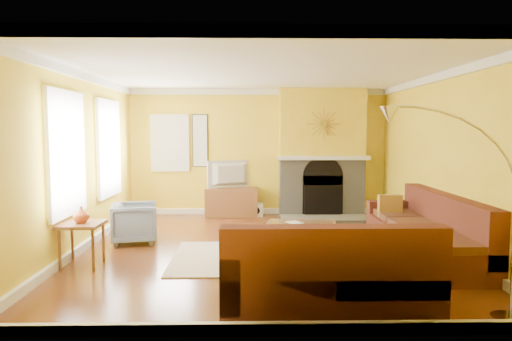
{
  "coord_description": "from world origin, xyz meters",
  "views": [
    {
      "loc": [
        -0.23,
        -6.87,
        1.81
      ],
      "look_at": [
        -0.09,
        0.4,
        1.18
      ],
      "focal_mm": 32.0,
      "sensor_mm": 36.0,
      "label": 1
    }
  ],
  "objects_px": {
    "coffee_table": "(301,239)",
    "armchair": "(135,223)",
    "sectional_sofa": "(349,232)",
    "media_console": "(231,202)",
    "arc_lamp": "(456,218)",
    "side_table": "(82,245)"
  },
  "relations": [
    {
      "from": "side_table",
      "to": "arc_lamp",
      "type": "relative_size",
      "value": 0.29
    },
    {
      "from": "sectional_sofa",
      "to": "media_console",
      "type": "xyz_separation_m",
      "value": [
        -1.7,
        3.63,
        -0.15
      ]
    },
    {
      "from": "armchair",
      "to": "side_table",
      "type": "relative_size",
      "value": 1.21
    },
    {
      "from": "sectional_sofa",
      "to": "coffee_table",
      "type": "bearing_deg",
      "value": 131.27
    },
    {
      "from": "media_console",
      "to": "armchair",
      "type": "relative_size",
      "value": 1.54
    },
    {
      "from": "media_console",
      "to": "side_table",
      "type": "xyz_separation_m",
      "value": [
        -1.87,
        -3.61,
        -0.01
      ]
    },
    {
      "from": "media_console",
      "to": "armchair",
      "type": "distance_m",
      "value": 2.74
    },
    {
      "from": "coffee_table",
      "to": "arc_lamp",
      "type": "distance_m",
      "value": 2.88
    },
    {
      "from": "coffee_table",
      "to": "armchair",
      "type": "bearing_deg",
      "value": 165.38
    },
    {
      "from": "coffee_table",
      "to": "side_table",
      "type": "relative_size",
      "value": 1.76
    },
    {
      "from": "coffee_table",
      "to": "side_table",
      "type": "xyz_separation_m",
      "value": [
        -3.01,
        -0.62,
        0.09
      ]
    },
    {
      "from": "coffee_table",
      "to": "sectional_sofa",
      "type": "bearing_deg",
      "value": -48.73
    },
    {
      "from": "arc_lamp",
      "to": "sectional_sofa",
      "type": "bearing_deg",
      "value": 106.97
    },
    {
      "from": "media_console",
      "to": "arc_lamp",
      "type": "bearing_deg",
      "value": -67.56
    },
    {
      "from": "media_console",
      "to": "side_table",
      "type": "bearing_deg",
      "value": -117.37
    },
    {
      "from": "coffee_table",
      "to": "arc_lamp",
      "type": "height_order",
      "value": "arc_lamp"
    },
    {
      "from": "sectional_sofa",
      "to": "coffee_table",
      "type": "xyz_separation_m",
      "value": [
        -0.56,
        0.64,
        -0.24
      ]
    },
    {
      "from": "armchair",
      "to": "side_table",
      "type": "bearing_deg",
      "value": 151.47
    },
    {
      "from": "coffee_table",
      "to": "armchair",
      "type": "distance_m",
      "value": 2.71
    },
    {
      "from": "sectional_sofa",
      "to": "coffee_table",
      "type": "distance_m",
      "value": 0.89
    },
    {
      "from": "arc_lamp",
      "to": "armchair",
      "type": "bearing_deg",
      "value": 139.53
    },
    {
      "from": "coffee_table",
      "to": "arc_lamp",
      "type": "bearing_deg",
      "value": -65.73
    }
  ]
}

